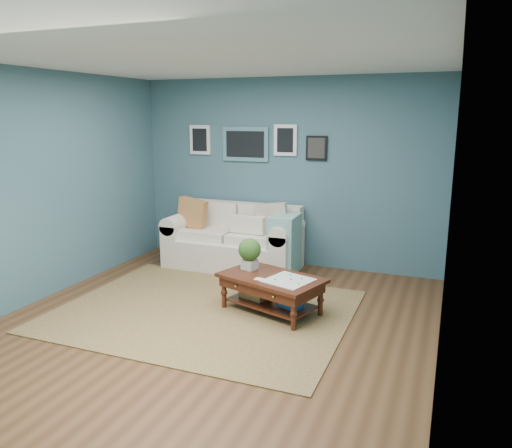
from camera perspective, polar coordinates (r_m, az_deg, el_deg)
The scene contains 4 objects.
room_shell at distance 5.04m, azimuth -5.44°, elevation 2.99°, with size 5.00×5.02×2.70m.
area_rug at distance 5.76m, azimuth -5.90°, elevation -9.81°, with size 3.20×2.56×0.01m, color brown.
loveseat at distance 7.20m, azimuth -1.93°, elevation -1.82°, with size 1.96×0.89×1.01m.
coffee_table at distance 5.63m, azimuth 1.33°, elevation -6.55°, with size 1.27×0.97×0.79m.
Camera 1 is at (2.26, -4.36, 2.18)m, focal length 35.00 mm.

